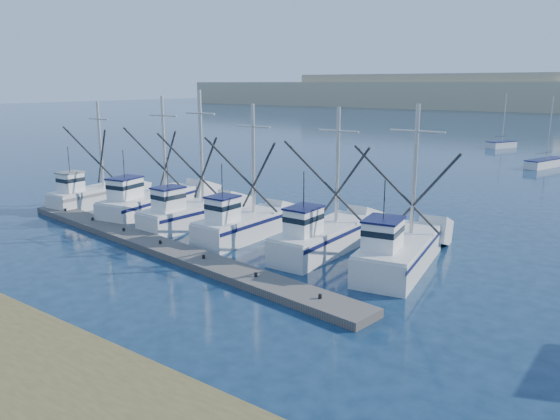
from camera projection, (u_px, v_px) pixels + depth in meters
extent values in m
plane|color=#0C2238|center=(198.00, 325.00, 21.84)|extent=(500.00, 500.00, 0.00)
cube|color=#5B5652|center=(161.00, 247.00, 31.67)|extent=(29.24, 5.52, 0.39)
cube|color=silver|center=(92.00, 198.00, 42.85)|extent=(2.53, 6.79, 1.37)
cube|color=white|center=(71.00, 183.00, 41.18)|extent=(1.34, 1.70, 1.50)
cylinder|color=#B7B2A8|center=(100.00, 145.00, 42.82)|extent=(0.22, 0.22, 6.74)
cube|color=silver|center=(151.00, 204.00, 40.26)|extent=(4.05, 9.07, 1.47)
cube|color=white|center=(125.00, 189.00, 38.17)|extent=(1.86, 2.36, 1.50)
cylinder|color=#B7B2A8|center=(164.00, 145.00, 40.46)|extent=(0.22, 0.22, 7.10)
cube|color=silver|center=(190.00, 216.00, 36.89)|extent=(2.74, 7.40, 1.38)
cube|color=white|center=(169.00, 200.00, 35.11)|extent=(1.46, 1.85, 1.50)
cylinder|color=#B7B2A8|center=(201.00, 148.00, 36.84)|extent=(0.22, 0.22, 7.66)
cube|color=silver|center=(242.00, 228.00, 33.88)|extent=(2.43, 6.78, 1.40)
cube|color=white|center=(223.00, 210.00, 32.20)|extent=(1.40, 1.65, 1.50)
cylinder|color=#B7B2A8|center=(253.00, 160.00, 33.85)|extent=(0.22, 0.22, 6.85)
cube|color=silver|center=(323.00, 240.00, 31.14)|extent=(2.58, 8.09, 1.44)
cube|color=white|center=(303.00, 222.00, 29.20)|extent=(1.43, 1.99, 1.50)
cylinder|color=#B7B2A8|center=(337.00, 166.00, 31.29)|extent=(0.22, 0.22, 6.73)
cube|color=silver|center=(399.00, 254.00, 28.49)|extent=(4.11, 8.51, 1.48)
cube|color=white|center=(383.00, 236.00, 26.52)|extent=(1.91, 2.24, 1.50)
cylinder|color=#B7B2A8|center=(415.00, 171.00, 28.63)|extent=(0.22, 0.22, 6.95)
cube|color=silver|center=(545.00, 163.00, 62.90)|extent=(3.39, 6.68, 0.90)
cylinder|color=#B7B2A8|center=(550.00, 128.00, 62.22)|extent=(0.12, 0.12, 7.20)
cube|color=silver|center=(501.00, 145.00, 81.95)|extent=(3.62, 5.07, 0.90)
cylinder|color=#B7B2A8|center=(504.00, 117.00, 81.27)|extent=(0.12, 0.12, 7.20)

